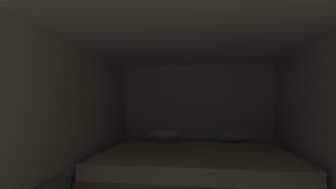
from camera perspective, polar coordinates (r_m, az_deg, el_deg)
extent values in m
cube|color=silver|center=(4.76, 6.49, -6.21)|extent=(2.79, 0.05, 2.11)
cube|color=silver|center=(2.76, -25.07, -9.42)|extent=(0.05, 4.85, 2.11)
cube|color=white|center=(2.40, 5.04, 15.35)|extent=(2.79, 4.85, 0.05)
cube|color=tan|center=(3.83, 6.14, -19.05)|extent=(2.57, 2.03, 0.58)
cube|color=beige|center=(3.74, 6.12, -13.45)|extent=(2.53, 1.99, 0.18)
ellipsoid|color=white|center=(4.55, -0.96, -8.90)|extent=(0.54, 0.32, 0.20)
ellipsoid|color=white|center=(4.52, 13.84, -8.90)|extent=(0.54, 0.32, 0.20)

